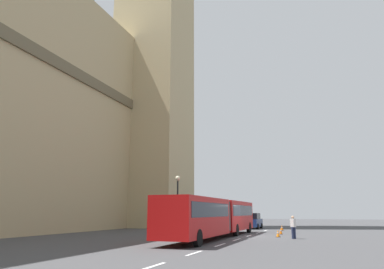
# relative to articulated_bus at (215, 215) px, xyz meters

# --- Properties ---
(ground_plane) EXTENTS (160.00, 160.00, 0.00)m
(ground_plane) POSITION_rel_articulated_bus_xyz_m (2.26, -1.99, -1.75)
(ground_plane) COLOR #424244
(lane_centre_marking) EXTENTS (29.80, 0.16, 0.01)m
(lane_centre_marking) POSITION_rel_articulated_bus_xyz_m (-1.31, -1.99, -1.74)
(lane_centre_marking) COLOR silver
(lane_centre_marking) RESTS_ON ground_plane
(articulated_bus) EXTENTS (18.54, 2.54, 2.90)m
(articulated_bus) POSITION_rel_articulated_bus_xyz_m (0.00, 0.00, 0.00)
(articulated_bus) COLOR #B20F0F
(articulated_bus) RESTS_ON ground_plane
(sedan_lead) EXTENTS (4.40, 1.86, 1.85)m
(sedan_lead) POSITION_rel_articulated_bus_xyz_m (16.27, 0.11, -0.83)
(sedan_lead) COLOR navy
(sedan_lead) RESTS_ON ground_plane
(traffic_cone_west) EXTENTS (0.36, 0.36, 0.58)m
(traffic_cone_west) POSITION_rel_articulated_bus_xyz_m (2.45, -4.49, -1.46)
(traffic_cone_west) COLOR black
(traffic_cone_west) RESTS_ON ground_plane
(traffic_cone_middle) EXTENTS (0.36, 0.36, 0.58)m
(traffic_cone_middle) POSITION_rel_articulated_bus_xyz_m (6.41, -4.28, -1.46)
(traffic_cone_middle) COLOR black
(traffic_cone_middle) RESTS_ON ground_plane
(traffic_cone_east) EXTENTS (0.36, 0.36, 0.58)m
(traffic_cone_east) POSITION_rel_articulated_bus_xyz_m (13.31, -3.66, -1.46)
(traffic_cone_east) COLOR black
(traffic_cone_east) RESTS_ON ground_plane
(street_lamp) EXTENTS (0.44, 0.44, 5.27)m
(street_lamp) POSITION_rel_articulated_bus_xyz_m (3.06, 4.51, 1.31)
(street_lamp) COLOR black
(street_lamp) RESTS_ON ground_plane
(pedestrian_near_cones) EXTENTS (0.45, 0.45, 1.69)m
(pedestrian_near_cones) POSITION_rel_articulated_bus_xyz_m (0.95, -5.83, -0.83)
(pedestrian_near_cones) COLOR #262D4C
(pedestrian_near_cones) RESTS_ON ground_plane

